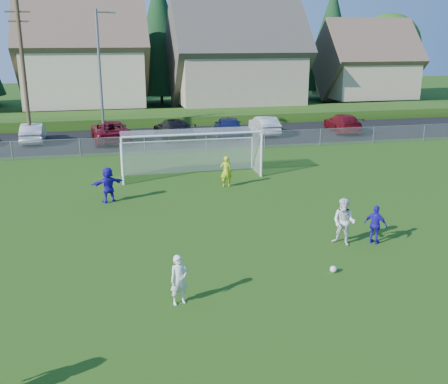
# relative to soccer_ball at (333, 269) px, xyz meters

# --- Properties ---
(ground) EXTENTS (160.00, 160.00, 0.00)m
(ground) POSITION_rel_soccer_ball_xyz_m (-2.45, -3.00, -0.11)
(ground) COLOR #193D0C
(ground) RESTS_ON ground
(asphalt_lot) EXTENTS (60.00, 60.00, 0.00)m
(asphalt_lot) POSITION_rel_soccer_ball_xyz_m (-2.45, 24.50, -0.10)
(asphalt_lot) COLOR black
(asphalt_lot) RESTS_ON ground
(grass_embankment) EXTENTS (70.00, 6.00, 0.80)m
(grass_embankment) POSITION_rel_soccer_ball_xyz_m (-2.45, 32.00, 0.29)
(grass_embankment) COLOR #1E420F
(grass_embankment) RESTS_ON ground
(soccer_ball) EXTENTS (0.22, 0.22, 0.22)m
(soccer_ball) POSITION_rel_soccer_ball_xyz_m (0.00, 0.00, 0.00)
(soccer_ball) COLOR white
(soccer_ball) RESTS_ON ground
(player_white_a) EXTENTS (0.60, 0.48, 1.46)m
(player_white_a) POSITION_rel_soccer_ball_xyz_m (-5.09, -0.92, 0.62)
(player_white_a) COLOR white
(player_white_a) RESTS_ON ground
(player_white_b) EXTENTS (1.06, 1.06, 1.73)m
(player_white_b) POSITION_rel_soccer_ball_xyz_m (1.31, 2.12, 0.76)
(player_white_b) COLOR white
(player_white_b) RESTS_ON ground
(player_blue_a) EXTENTS (0.82, 0.85, 1.43)m
(player_blue_a) POSITION_rel_soccer_ball_xyz_m (2.49, 1.97, 0.60)
(player_blue_a) COLOR #2413B4
(player_blue_a) RESTS_ON ground
(player_blue_b) EXTENTS (1.58, 0.95, 1.63)m
(player_blue_b) POSITION_rel_soccer_ball_xyz_m (-6.87, 9.23, 0.70)
(player_blue_b) COLOR #2413B4
(player_blue_b) RESTS_ON ground
(goalkeeper) EXTENTS (0.64, 0.48, 1.57)m
(goalkeeper) POSITION_rel_soccer_ball_xyz_m (-1.08, 10.50, 0.68)
(goalkeeper) COLOR #AFCD18
(goalkeeper) RESTS_ON ground
(car_b) EXTENTS (1.55, 4.24, 1.39)m
(car_b) POSITION_rel_soccer_ball_xyz_m (-11.85, 24.75, 0.58)
(car_b) COLOR silver
(car_b) RESTS_ON ground
(car_c) EXTENTS (2.94, 5.65, 1.52)m
(car_c) POSITION_rel_soccer_ball_xyz_m (-6.47, 23.82, 0.65)
(car_c) COLOR #5F0A19
(car_c) RESTS_ON ground
(car_d) EXTENTS (2.79, 5.46, 1.52)m
(car_d) POSITION_rel_soccer_ball_xyz_m (-1.96, 23.58, 0.65)
(car_d) COLOR black
(car_d) RESTS_ON ground
(car_e) EXTENTS (2.55, 4.96, 1.62)m
(car_e) POSITION_rel_soccer_ball_xyz_m (2.12, 23.49, 0.70)
(car_e) COLOR #131A45
(car_e) RESTS_ON ground
(car_f) EXTENTS (1.56, 4.27, 1.40)m
(car_f) POSITION_rel_soccer_ball_xyz_m (5.12, 24.18, 0.59)
(car_f) COLOR silver
(car_f) RESTS_ON ground
(car_g) EXTENTS (2.56, 5.06, 1.41)m
(car_g) POSITION_rel_soccer_ball_xyz_m (11.48, 23.81, 0.59)
(car_g) COLOR maroon
(car_g) RESTS_ON ground
(soccer_goal) EXTENTS (7.42, 1.90, 2.50)m
(soccer_goal) POSITION_rel_soccer_ball_xyz_m (-2.45, 13.05, 1.52)
(soccer_goal) COLOR white
(soccer_goal) RESTS_ON ground
(chainlink_fence) EXTENTS (52.06, 0.06, 1.20)m
(chainlink_fence) POSITION_rel_soccer_ball_xyz_m (-2.45, 19.00, 0.52)
(chainlink_fence) COLOR gray
(chainlink_fence) RESTS_ON ground
(streetlight) EXTENTS (1.38, 0.18, 9.00)m
(streetlight) POSITION_rel_soccer_ball_xyz_m (-6.89, 23.00, 4.73)
(streetlight) COLOR slate
(streetlight) RESTS_ON ground
(utility_pole) EXTENTS (1.60, 0.26, 10.00)m
(utility_pole) POSITION_rel_soccer_ball_xyz_m (-11.95, 24.00, 5.04)
(utility_pole) COLOR #473321
(utility_pole) RESTS_ON ground
(houses_row) EXTENTS (53.90, 11.45, 13.27)m
(houses_row) POSITION_rel_soccer_ball_xyz_m (-0.47, 39.46, 7.22)
(houses_row) COLOR tan
(houses_row) RESTS_ON ground
(tree_row) EXTENTS (65.98, 12.36, 13.80)m
(tree_row) POSITION_rel_soccer_ball_xyz_m (-1.40, 45.73, 6.80)
(tree_row) COLOR #382616
(tree_row) RESTS_ON ground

